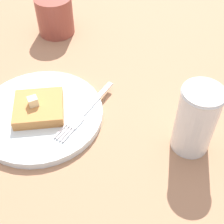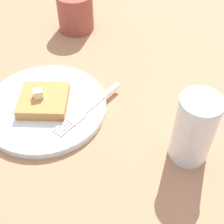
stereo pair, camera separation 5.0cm
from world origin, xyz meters
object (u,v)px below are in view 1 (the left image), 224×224
Objects in this scene: fork at (83,113)px; syrup_jar at (195,123)px; plate at (40,114)px; coffee_mug at (55,15)px.

fork is 1.21× the size of syrup_jar.
syrup_jar is at bearing -103.13° from plate.
plate is 1.52× the size of fork.
coffee_mug reaches higher than fork.
coffee_mug is at bearing 1.20° from plate.
syrup_jar is 42.39cm from coffee_mug.
fork is 19.07cm from syrup_jar.
plate is 1.99× the size of coffee_mug.
fork is (-0.44, -7.59, 0.75)cm from plate.
coffee_mug is (27.52, 0.58, 3.55)cm from plate.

